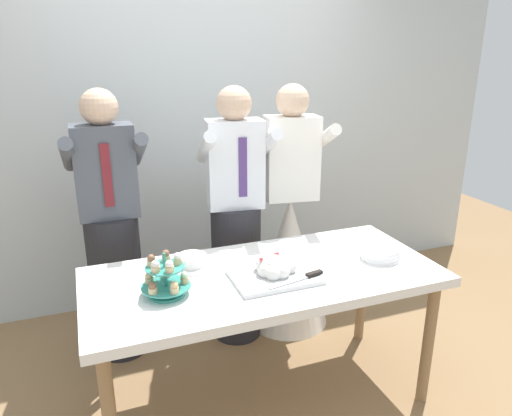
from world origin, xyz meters
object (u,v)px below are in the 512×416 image
Objects in this scene: dessert_table at (264,286)px; person_guest at (113,243)px; plate_stack at (380,253)px; person_bride at (289,245)px; person_groom at (236,231)px; round_cake at (192,262)px; cupcake_stand at (165,278)px; main_cake_tray at (274,270)px.

dessert_table is 1.08× the size of person_guest.
plate_stack is 0.13× the size of person_bride.
dessert_table is at bearing -47.91° from person_guest.
person_guest is at bearing 173.32° from person_groom.
dessert_table is 7.50× the size of round_cake.
cupcake_stand is 0.14× the size of person_bride.
person_groom reaches higher than round_cake.
person_bride reaches higher than plate_stack.
person_guest is at bearing 130.67° from main_cake_tray.
plate_stack is 0.94m from person_groom.
person_bride is at bearing 56.46° from dessert_table.
main_cake_tray is at bearing -1.85° from cupcake_stand.
person_groom is at bearing 83.97° from dessert_table.
cupcake_stand reaches higher than round_cake.
person_guest is (-1.15, 0.06, 0.16)m from person_bride.
person_groom is 1.00× the size of person_guest.
main_cake_tray is at bearing -119.72° from person_bride.
person_groom is at bearing -6.68° from person_guest.
round_cake is 0.14× the size of person_groom.
round_cake is at bearing 54.49° from cupcake_stand.
main_cake_tray is 0.26× the size of person_bride.
dessert_table is 7.83× the size of cupcake_stand.
cupcake_stand is 0.54m from main_cake_tray.
main_cake_tray is (0.54, -0.02, -0.05)m from cupcake_stand.
main_cake_tray is at bearing -69.69° from dessert_table.
round_cake is 0.66m from person_guest.
person_guest reaches higher than round_cake.
person_guest is at bearing 132.09° from dessert_table.
main_cake_tray reaches higher than plate_stack.
person_groom is at bearing 51.17° from cupcake_stand.
main_cake_tray is 0.63m from plate_stack.
cupcake_stand is at bearing -77.78° from person_guest.
person_bride reaches higher than cupcake_stand.
plate_stack is 1.02m from round_cake.
person_bride and person_guest have the same top height.
main_cake_tray is at bearing -49.33° from person_guest.
cupcake_stand is 0.93m from person_groom.
dessert_table is 8.40× the size of plate_stack.
dessert_table is at bearing 5.73° from cupcake_stand.
round_cake is (-0.98, 0.26, -0.01)m from plate_stack.
dessert_table is 0.14m from main_cake_tray.
person_groom is (0.05, 0.74, -0.07)m from main_cake_tray.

